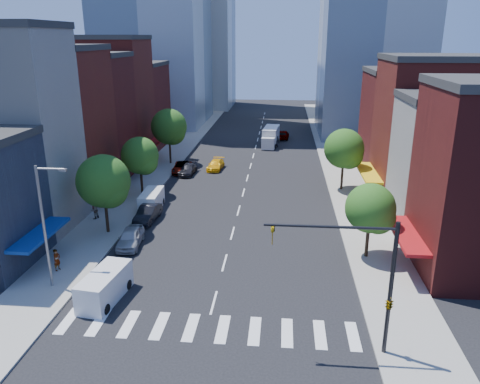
% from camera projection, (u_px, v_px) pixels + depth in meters
% --- Properties ---
extents(ground, '(220.00, 220.00, 0.00)m').
position_uv_depth(ground, '(214.00, 303.00, 32.01)').
color(ground, black).
rests_on(ground, ground).
extents(sidewalk_left, '(5.00, 120.00, 0.15)m').
position_uv_depth(sidewalk_left, '(170.00, 157.00, 70.89)').
color(sidewalk_left, gray).
rests_on(sidewalk_left, ground).
extents(sidewalk_right, '(5.00, 120.00, 0.15)m').
position_uv_depth(sidewalk_right, '(337.00, 160.00, 68.71)').
color(sidewalk_right, gray).
rests_on(sidewalk_right, ground).
extents(crosswalk, '(19.00, 3.00, 0.01)m').
position_uv_depth(crosswalk, '(207.00, 328.00, 29.18)').
color(crosswalk, silver).
rests_on(crosswalk, ground).
extents(bldg_left_1, '(12.00, 8.00, 18.00)m').
position_uv_depth(bldg_left_1, '(2.00, 133.00, 42.35)').
color(bldg_left_1, '#B7B3A9').
rests_on(bldg_left_1, ground).
extents(bldg_left_2, '(12.00, 9.00, 16.00)m').
position_uv_depth(bldg_left_2, '(48.00, 127.00, 50.70)').
color(bldg_left_2, maroon).
rests_on(bldg_left_2, ground).
extents(bldg_left_3, '(12.00, 8.00, 15.00)m').
position_uv_depth(bldg_left_3, '(81.00, 119.00, 58.89)').
color(bldg_left_3, '#4B1312').
rests_on(bldg_left_3, ground).
extents(bldg_left_4, '(12.00, 9.00, 17.00)m').
position_uv_depth(bldg_left_4, '(105.00, 102.00, 66.61)').
color(bldg_left_4, maroon).
rests_on(bldg_left_4, ground).
extents(bldg_left_5, '(12.00, 10.00, 13.00)m').
position_uv_depth(bldg_left_5, '(127.00, 107.00, 76.22)').
color(bldg_left_5, '#4B1312').
rests_on(bldg_left_5, ground).
extents(bldg_right_1, '(12.00, 8.00, 12.00)m').
position_uv_depth(bldg_right_1, '(465.00, 168.00, 42.47)').
color(bldg_right_1, '#B7B3A9').
rests_on(bldg_right_1, ground).
extents(bldg_right_2, '(12.00, 10.00, 15.00)m').
position_uv_depth(bldg_right_2, '(437.00, 132.00, 50.51)').
color(bldg_right_2, maroon).
rests_on(bldg_right_2, ground).
extents(bldg_right_3, '(12.00, 10.00, 13.00)m').
position_uv_depth(bldg_right_3, '(412.00, 125.00, 60.28)').
color(bldg_right_3, '#4B1312').
rests_on(bldg_right_3, ground).
extents(traffic_signal, '(7.24, 2.24, 8.00)m').
position_uv_depth(traffic_signal, '(380.00, 289.00, 25.59)').
color(traffic_signal, black).
rests_on(traffic_signal, sidewalk_right).
extents(streetlight, '(2.25, 0.25, 9.00)m').
position_uv_depth(streetlight, '(46.00, 220.00, 32.33)').
color(streetlight, slate).
rests_on(streetlight, sidewalk_left).
extents(tree_left_near, '(4.80, 4.80, 7.30)m').
position_uv_depth(tree_left_near, '(105.00, 183.00, 41.79)').
color(tree_left_near, black).
rests_on(tree_left_near, sidewalk_left).
extents(tree_left_mid, '(4.20, 4.20, 6.65)m').
position_uv_depth(tree_left_mid, '(141.00, 157.00, 52.30)').
color(tree_left_mid, black).
rests_on(tree_left_mid, sidewalk_left).
extents(tree_left_far, '(5.00, 5.00, 7.75)m').
position_uv_depth(tree_left_far, '(170.00, 128.00, 65.32)').
color(tree_left_far, black).
rests_on(tree_left_far, sidewalk_left).
extents(tree_right_near, '(4.00, 4.00, 6.20)m').
position_uv_depth(tree_right_near, '(372.00, 210.00, 37.17)').
color(tree_right_near, black).
rests_on(tree_right_near, sidewalk_right).
extents(tree_right_far, '(4.60, 4.60, 7.20)m').
position_uv_depth(tree_right_far, '(345.00, 150.00, 53.97)').
color(tree_right_far, black).
rests_on(tree_right_far, sidewalk_right).
extents(parked_car_front, '(2.19, 4.67, 1.55)m').
position_uv_depth(parked_car_front, '(130.00, 237.00, 40.53)').
color(parked_car_front, '#A2A2A6').
rests_on(parked_car_front, ground).
extents(parked_car_second, '(1.88, 4.72, 1.53)m').
position_uv_depth(parked_car_second, '(148.00, 214.00, 46.06)').
color(parked_car_second, black).
rests_on(parked_car_second, ground).
extents(parked_car_third, '(2.66, 5.14, 1.38)m').
position_uv_depth(parked_car_third, '(182.00, 167.00, 62.69)').
color(parked_car_third, '#999999').
rests_on(parked_car_third, ground).
extents(parked_car_rear, '(2.12, 4.69, 1.33)m').
position_uv_depth(parked_car_rear, '(188.00, 169.00, 61.79)').
color(parked_car_rear, black).
rests_on(parked_car_rear, ground).
extents(cargo_van_near, '(2.54, 5.05, 2.06)m').
position_uv_depth(cargo_van_near, '(104.00, 287.00, 31.98)').
color(cargo_van_near, silver).
rests_on(cargo_van_near, ground).
extents(cargo_van_far, '(2.00, 4.61, 1.94)m').
position_uv_depth(cargo_van_far, '(151.00, 201.00, 49.05)').
color(cargo_van_far, white).
rests_on(cargo_van_far, ground).
extents(taxi, '(2.21, 4.63, 1.30)m').
position_uv_depth(taxi, '(216.00, 165.00, 64.07)').
color(taxi, '#F1AF0C').
rests_on(taxi, ground).
extents(traffic_car_oncoming, '(1.67, 4.70, 1.55)m').
position_uv_depth(traffic_car_oncoming, '(273.00, 140.00, 78.83)').
color(traffic_car_oncoming, black).
rests_on(traffic_car_oncoming, ground).
extents(traffic_car_far, '(2.21, 4.72, 1.56)m').
position_uv_depth(traffic_car_far, '(283.00, 135.00, 83.39)').
color(traffic_car_far, '#999999').
rests_on(traffic_car_far, ground).
extents(box_truck, '(2.88, 7.63, 3.00)m').
position_uv_depth(box_truck, '(271.00, 137.00, 78.06)').
color(box_truck, silver).
rests_on(box_truck, ground).
extents(pedestrian_near, '(0.57, 0.73, 1.75)m').
position_uv_depth(pedestrian_near, '(57.00, 260.00, 35.91)').
color(pedestrian_near, '#999999').
rests_on(pedestrian_near, sidewalk_left).
extents(pedestrian_far, '(0.92, 1.04, 1.78)m').
position_uv_depth(pedestrian_far, '(94.00, 210.00, 46.18)').
color(pedestrian_far, '#999999').
rests_on(pedestrian_far, sidewalk_left).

